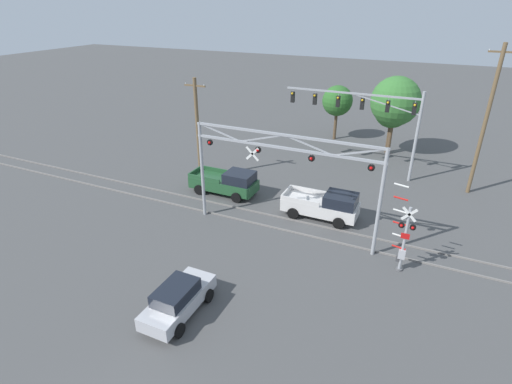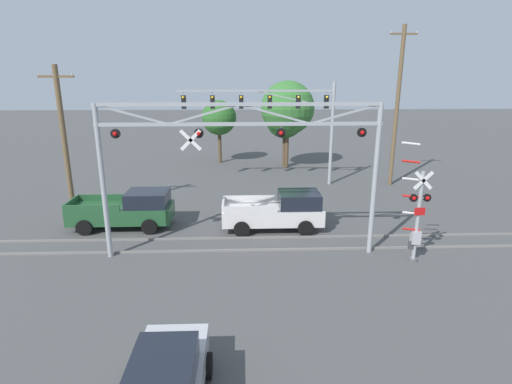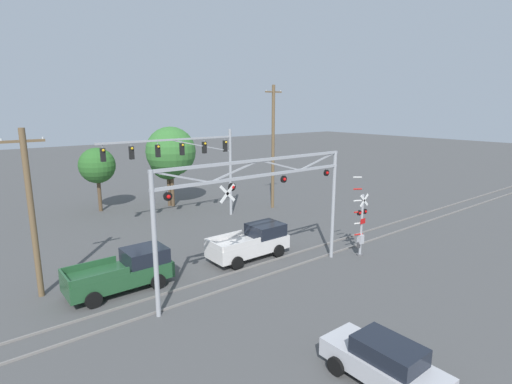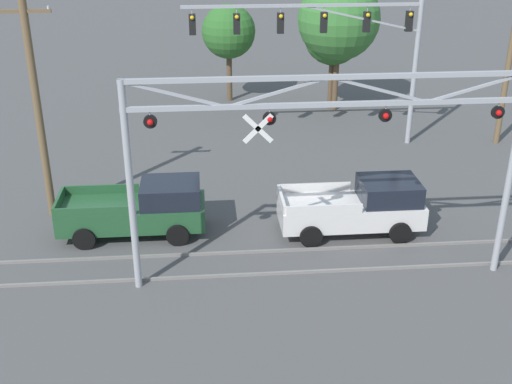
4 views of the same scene
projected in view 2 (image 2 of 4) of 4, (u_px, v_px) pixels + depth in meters
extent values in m
cube|color=gray|center=(241.00, 250.00, 17.79)|extent=(80.00, 0.08, 0.10)
cube|color=gray|center=(241.00, 238.00, 19.17)|extent=(80.00, 0.08, 0.10)
cylinder|color=#9EA0A5|center=(103.00, 184.00, 16.43)|extent=(0.21, 0.21, 6.52)
cylinder|color=#9EA0A5|center=(375.00, 181.00, 16.85)|extent=(0.21, 0.21, 6.52)
cube|color=#9EA0A5|center=(240.00, 124.00, 15.98)|extent=(11.56, 0.14, 0.14)
cube|color=#9EA0A5|center=(240.00, 104.00, 15.76)|extent=(11.56, 0.14, 0.14)
cube|color=#9EA0A5|center=(132.00, 115.00, 15.71)|extent=(2.86, 0.08, 0.86)
cube|color=#9EA0A5|center=(204.00, 114.00, 15.82)|extent=(2.86, 0.08, 0.86)
cube|color=#9EA0A5|center=(275.00, 114.00, 15.92)|extent=(2.86, 0.08, 0.86)
cube|color=#9EA0A5|center=(346.00, 114.00, 16.03)|extent=(2.86, 0.08, 0.86)
cylinder|color=black|center=(115.00, 134.00, 15.89)|extent=(0.38, 0.10, 0.38)
sphere|color=red|center=(115.00, 134.00, 15.82)|extent=(0.18, 0.18, 0.18)
cylinder|color=#9EA0A5|center=(115.00, 128.00, 15.82)|extent=(0.04, 0.04, 0.10)
cylinder|color=black|center=(199.00, 133.00, 16.01)|extent=(0.38, 0.10, 0.38)
sphere|color=red|center=(199.00, 134.00, 15.95)|extent=(0.18, 0.18, 0.18)
cylinder|color=#9EA0A5|center=(199.00, 127.00, 15.95)|extent=(0.04, 0.04, 0.10)
cylinder|color=black|center=(281.00, 133.00, 16.14)|extent=(0.38, 0.10, 0.38)
sphere|color=red|center=(281.00, 133.00, 16.07)|extent=(0.18, 0.18, 0.18)
cylinder|color=#9EA0A5|center=(281.00, 127.00, 16.07)|extent=(0.04, 0.04, 0.10)
cylinder|color=black|center=(362.00, 132.00, 16.26)|extent=(0.38, 0.10, 0.38)
sphere|color=red|center=(362.00, 133.00, 16.19)|extent=(0.18, 0.18, 0.18)
cylinder|color=#9EA0A5|center=(362.00, 127.00, 16.20)|extent=(0.04, 0.04, 0.10)
cube|color=white|center=(191.00, 140.00, 15.98)|extent=(0.88, 0.03, 0.88)
cube|color=white|center=(191.00, 140.00, 15.98)|extent=(0.88, 0.03, 0.88)
cylinder|color=black|center=(191.00, 140.00, 15.95)|extent=(0.04, 0.04, 0.02)
cylinder|color=#9EA0A5|center=(418.00, 217.00, 16.39)|extent=(0.16, 0.16, 3.87)
cylinder|color=#59595B|center=(413.00, 259.00, 16.91)|extent=(0.35, 0.35, 0.10)
cube|color=white|center=(424.00, 181.00, 15.85)|extent=(0.78, 0.03, 0.78)
cube|color=white|center=(424.00, 181.00, 15.85)|extent=(0.78, 0.03, 0.78)
cylinder|color=black|center=(424.00, 181.00, 15.83)|extent=(0.04, 0.04, 0.02)
cylinder|color=black|center=(413.00, 198.00, 16.15)|extent=(0.32, 0.09, 0.32)
sphere|color=red|center=(414.00, 198.00, 16.09)|extent=(0.16, 0.16, 0.16)
cylinder|color=black|center=(427.00, 198.00, 16.17)|extent=(0.32, 0.09, 0.32)
sphere|color=red|center=(428.00, 198.00, 16.11)|extent=(0.16, 0.16, 0.16)
cube|color=#9EA0A5|center=(420.00, 198.00, 16.16)|extent=(0.64, 0.06, 0.06)
cube|color=red|center=(420.00, 211.00, 16.22)|extent=(0.44, 0.02, 0.32)
cube|color=#B2B2B7|center=(416.00, 237.00, 16.63)|extent=(0.36, 0.28, 0.56)
cylinder|color=red|center=(411.00, 229.00, 16.53)|extent=(0.73, 0.09, 0.17)
cylinder|color=white|center=(411.00, 213.00, 16.33)|extent=(0.73, 0.09, 0.17)
cylinder|color=red|center=(411.00, 196.00, 16.13)|extent=(0.73, 0.09, 0.17)
cylinder|color=white|center=(411.00, 179.00, 15.93)|extent=(0.73, 0.09, 0.17)
cylinder|color=red|center=(411.00, 162.00, 15.73)|extent=(0.73, 0.09, 0.17)
cylinder|color=white|center=(411.00, 144.00, 15.53)|extent=(0.73, 0.09, 0.17)
cube|color=#3F3F42|center=(411.00, 245.00, 16.72)|extent=(0.24, 0.12, 0.36)
cylinder|color=#9EA0A5|center=(332.00, 134.00, 28.20)|extent=(0.24, 0.24, 7.23)
cube|color=#9EA0A5|center=(255.00, 91.00, 27.17)|extent=(10.81, 0.14, 0.14)
cube|color=#9EA0A5|center=(295.00, 100.00, 27.44)|extent=(5.42, 0.08, 1.28)
cylinder|color=#9EA0A5|center=(183.00, 93.00, 27.03)|extent=(0.04, 0.04, 0.30)
cube|color=black|center=(184.00, 102.00, 27.20)|extent=(0.30, 0.26, 0.90)
sphere|color=yellow|center=(183.00, 97.00, 26.95)|extent=(0.18, 0.18, 0.18)
cylinder|color=#9EA0A5|center=(212.00, 93.00, 27.11)|extent=(0.04, 0.04, 0.30)
cube|color=black|center=(213.00, 102.00, 27.27)|extent=(0.30, 0.26, 0.90)
sphere|color=yellow|center=(212.00, 97.00, 27.02)|extent=(0.18, 0.18, 0.18)
cylinder|color=#9EA0A5|center=(241.00, 93.00, 27.18)|extent=(0.04, 0.04, 0.30)
cube|color=black|center=(241.00, 102.00, 27.34)|extent=(0.30, 0.26, 0.90)
sphere|color=yellow|center=(241.00, 97.00, 27.10)|extent=(0.18, 0.18, 0.18)
cylinder|color=#9EA0A5|center=(270.00, 93.00, 27.25)|extent=(0.04, 0.04, 0.30)
cube|color=black|center=(270.00, 102.00, 27.42)|extent=(0.30, 0.26, 0.90)
sphere|color=yellow|center=(270.00, 97.00, 27.17)|extent=(0.18, 0.18, 0.18)
cylinder|color=#9EA0A5|center=(298.00, 93.00, 27.33)|extent=(0.04, 0.04, 0.30)
cube|color=black|center=(298.00, 102.00, 27.49)|extent=(0.30, 0.26, 0.90)
sphere|color=yellow|center=(299.00, 97.00, 27.24)|extent=(0.18, 0.18, 0.18)
cylinder|color=#9EA0A5|center=(327.00, 93.00, 27.40)|extent=(0.04, 0.04, 0.30)
cube|color=black|center=(326.00, 102.00, 27.56)|extent=(0.30, 0.26, 0.90)
sphere|color=yellow|center=(327.00, 97.00, 27.32)|extent=(0.18, 0.18, 0.18)
cube|color=silver|center=(272.00, 214.00, 20.26)|extent=(5.04, 1.94, 0.80)
cube|color=black|center=(299.00, 199.00, 20.10)|extent=(2.03, 1.79, 0.75)
cube|color=silver|center=(251.00, 210.00, 19.17)|extent=(2.60, 0.08, 0.34)
cube|color=silver|center=(250.00, 198.00, 20.96)|extent=(2.60, 0.08, 0.34)
cube|color=silver|center=(223.00, 204.00, 20.01)|extent=(0.10, 1.86, 0.34)
cylinder|color=black|center=(306.00, 228.00, 19.48)|extent=(0.78, 0.24, 0.78)
cylinder|color=black|center=(300.00, 215.00, 21.37)|extent=(0.78, 0.24, 0.78)
cylinder|color=black|center=(242.00, 229.00, 19.37)|extent=(0.78, 0.24, 0.78)
cylinder|color=black|center=(242.00, 216.00, 21.25)|extent=(0.78, 0.24, 0.78)
cube|color=#23512D|center=(122.00, 213.00, 20.45)|extent=(5.10, 1.94, 0.80)
cube|color=black|center=(148.00, 198.00, 20.29)|extent=(2.06, 1.79, 0.75)
cube|color=#23512D|center=(92.00, 208.00, 19.36)|extent=(2.64, 0.08, 0.34)
cube|color=#23512D|center=(104.00, 197.00, 21.15)|extent=(2.64, 0.08, 0.34)
cube|color=#23512D|center=(71.00, 203.00, 20.20)|extent=(0.10, 1.86, 0.34)
cylinder|color=black|center=(149.00, 227.00, 19.68)|extent=(0.78, 0.24, 0.78)
cylinder|color=black|center=(157.00, 214.00, 21.56)|extent=(0.78, 0.24, 0.78)
cylinder|color=black|center=(84.00, 228.00, 19.56)|extent=(0.78, 0.24, 0.78)
cylinder|color=black|center=(98.00, 214.00, 21.45)|extent=(0.78, 0.24, 0.78)
cube|color=black|center=(162.00, 374.00, 8.58)|extent=(1.40, 2.16, 0.60)
cylinder|color=black|center=(142.00, 367.00, 10.17)|extent=(0.24, 0.66, 0.66)
cylinder|color=black|center=(207.00, 366.00, 10.23)|extent=(0.24, 0.66, 0.66)
cylinder|color=brown|center=(65.00, 144.00, 21.19)|extent=(0.28, 0.28, 8.12)
cube|color=brown|center=(56.00, 77.00, 20.24)|extent=(1.80, 0.12, 0.12)
cylinder|color=silver|center=(39.00, 74.00, 20.19)|extent=(0.08, 0.08, 0.12)
cylinder|color=silver|center=(72.00, 75.00, 20.25)|extent=(0.08, 0.08, 0.12)
cylinder|color=brown|center=(397.00, 109.00, 27.52)|extent=(0.28, 0.28, 10.86)
cube|color=brown|center=(404.00, 34.00, 26.19)|extent=(1.80, 0.12, 0.12)
cylinder|color=silver|center=(392.00, 32.00, 26.13)|extent=(0.08, 0.08, 0.12)
cylinder|color=silver|center=(416.00, 32.00, 26.20)|extent=(0.08, 0.08, 0.12)
cylinder|color=brown|center=(284.00, 150.00, 34.58)|extent=(0.32, 0.32, 2.97)
sphere|color=#2D6628|center=(285.00, 119.00, 33.87)|extent=(3.23, 3.23, 3.23)
cylinder|color=brown|center=(220.00, 146.00, 36.26)|extent=(0.32, 0.32, 2.98)
sphere|color=#2D6628|center=(219.00, 118.00, 35.56)|extent=(3.08, 3.08, 3.08)
cylinder|color=brown|center=(287.00, 147.00, 34.19)|extent=(0.32, 0.32, 3.49)
sphere|color=#387533|center=(288.00, 108.00, 33.29)|extent=(4.47, 4.47, 4.47)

